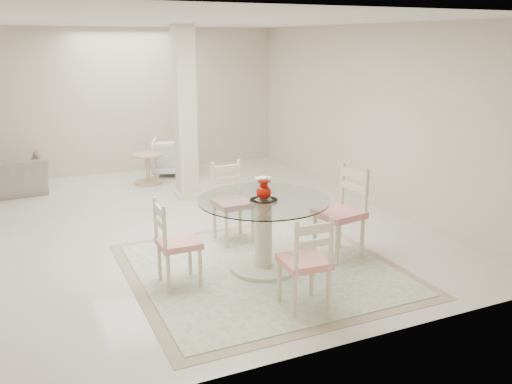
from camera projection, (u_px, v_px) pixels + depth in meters
name	position (u px, v px, depth m)	size (l,w,h in m)	color
ground	(182.00, 225.00, 7.48)	(7.00, 7.00, 0.00)	beige
room_shell	(176.00, 89.00, 6.98)	(6.02, 7.02, 2.71)	beige
column	(185.00, 114.00, 8.45)	(0.30, 0.30, 2.70)	beige
area_rug	(263.00, 269.00, 6.03)	(2.89, 2.89, 0.02)	tan
dining_table	(264.00, 235.00, 5.92)	(1.42, 1.42, 0.82)	beige
red_vase	(264.00, 188.00, 5.78)	(0.19, 0.17, 0.25)	#A61005
dining_chair_east	(344.00, 205.00, 6.25)	(0.55, 0.55, 1.19)	beige
dining_chair_north	(231.00, 196.00, 6.78)	(0.47, 0.47, 1.11)	beige
dining_chair_west	(172.00, 237.00, 5.50)	(0.41, 0.41, 1.02)	beige
dining_chair_south	(307.00, 256.00, 4.98)	(0.44, 0.45, 1.05)	beige
recliner_taupe	(16.00, 176.00, 8.90)	(0.97, 0.85, 0.63)	gray
armchair_white	(173.00, 156.00, 10.24)	(0.72, 0.74, 0.68)	white
side_table	(148.00, 170.00, 9.58)	(0.51, 0.51, 0.53)	#D9BB86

